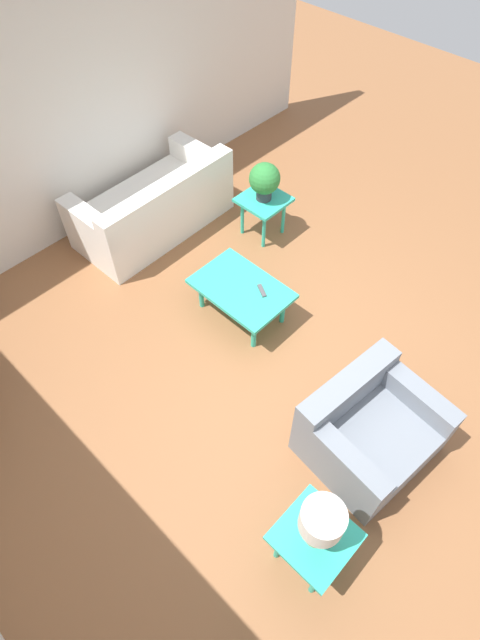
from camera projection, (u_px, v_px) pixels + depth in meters
ground_plane at (282, 363)px, 4.76m from camera, size 14.00×14.00×0.00m
wall_right at (61, 112)px, 5.01m from camera, size 0.12×7.20×2.70m
sofa at (155, 207)px, 5.71m from camera, size 0.92×1.82×0.80m
armchair at (368, 429)px, 4.04m from camera, size 0.96×1.08×0.70m
coffee_table at (241, 290)px, 4.87m from camera, size 0.94×0.63×0.40m
side_table_plant at (263, 204)px, 5.58m from camera, size 0.50×0.50×0.49m
side_table_lamp at (314, 539)px, 3.39m from camera, size 0.50×0.50×0.49m
potted_plant at (265, 180)px, 5.33m from camera, size 0.34×0.34×0.43m
table_lamp at (321, 523)px, 3.10m from camera, size 0.29×0.29×0.45m
remote_control at (262, 291)px, 4.79m from camera, size 0.16×0.11×0.02m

